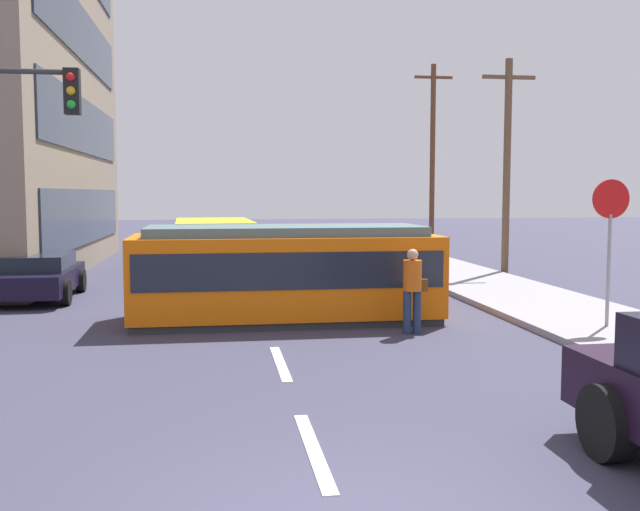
{
  "coord_description": "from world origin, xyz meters",
  "views": [
    {
      "loc": [
        -1.01,
        -5.48,
        2.76
      ],
      "look_at": [
        1.09,
        9.05,
        1.48
      ],
      "focal_mm": 40.54,
      "sensor_mm": 36.0,
      "label": 1
    }
  ],
  "objects_px": {
    "streetcar_tram": "(285,272)",
    "stop_sign": "(610,222)",
    "parked_sedan_mid": "(38,276)",
    "utility_pole_mid": "(507,163)",
    "city_bus": "(214,243)",
    "pedestrian_crossing": "(413,286)",
    "utility_pole_far": "(432,155)"
  },
  "relations": [
    {
      "from": "streetcar_tram",
      "to": "stop_sign",
      "type": "xyz_separation_m",
      "value": [
        6.14,
        -2.33,
        1.13
      ]
    },
    {
      "from": "parked_sedan_mid",
      "to": "utility_pole_mid",
      "type": "distance_m",
      "value": 14.99
    },
    {
      "from": "city_bus",
      "to": "parked_sedan_mid",
      "type": "distance_m",
      "value": 7.02
    },
    {
      "from": "pedestrian_crossing",
      "to": "stop_sign",
      "type": "bearing_deg",
      "value": -6.91
    },
    {
      "from": "utility_pole_far",
      "to": "stop_sign",
      "type": "bearing_deg",
      "value": -97.14
    },
    {
      "from": "pedestrian_crossing",
      "to": "utility_pole_mid",
      "type": "bearing_deg",
      "value": 58.35
    },
    {
      "from": "streetcar_tram",
      "to": "utility_pole_far",
      "type": "distance_m",
      "value": 19.84
    },
    {
      "from": "utility_pole_mid",
      "to": "pedestrian_crossing",
      "type": "bearing_deg",
      "value": -121.65
    },
    {
      "from": "parked_sedan_mid",
      "to": "stop_sign",
      "type": "height_order",
      "value": "stop_sign"
    },
    {
      "from": "streetcar_tram",
      "to": "parked_sedan_mid",
      "type": "bearing_deg",
      "value": 146.75
    },
    {
      "from": "city_bus",
      "to": "parked_sedan_mid",
      "type": "xyz_separation_m",
      "value": [
        -4.5,
        -5.37,
        -0.42
      ]
    },
    {
      "from": "streetcar_tram",
      "to": "city_bus",
      "type": "xyz_separation_m",
      "value": [
        -1.55,
        9.33,
        -0.02
      ]
    },
    {
      "from": "city_bus",
      "to": "stop_sign",
      "type": "xyz_separation_m",
      "value": [
        7.69,
        -11.67,
        1.15
      ]
    },
    {
      "from": "pedestrian_crossing",
      "to": "utility_pole_mid",
      "type": "distance_m",
      "value": 11.48
    },
    {
      "from": "pedestrian_crossing",
      "to": "streetcar_tram",
      "type": "bearing_deg",
      "value": 141.1
    },
    {
      "from": "parked_sedan_mid",
      "to": "utility_pole_far",
      "type": "height_order",
      "value": "utility_pole_far"
    },
    {
      "from": "stop_sign",
      "to": "utility_pole_far",
      "type": "xyz_separation_m",
      "value": [
        2.49,
        19.86,
        2.34
      ]
    },
    {
      "from": "streetcar_tram",
      "to": "parked_sedan_mid",
      "type": "distance_m",
      "value": 7.24
    },
    {
      "from": "streetcar_tram",
      "to": "pedestrian_crossing",
      "type": "height_order",
      "value": "streetcar_tram"
    },
    {
      "from": "utility_pole_mid",
      "to": "city_bus",
      "type": "bearing_deg",
      "value": 169.89
    },
    {
      "from": "city_bus",
      "to": "utility_pole_mid",
      "type": "xyz_separation_m",
      "value": [
        9.7,
        -1.73,
        2.71
      ]
    },
    {
      "from": "streetcar_tram",
      "to": "utility_pole_far",
      "type": "bearing_deg",
      "value": 63.79
    },
    {
      "from": "city_bus",
      "to": "utility_pole_far",
      "type": "xyz_separation_m",
      "value": [
        10.17,
        8.19,
        3.49
      ]
    },
    {
      "from": "pedestrian_crossing",
      "to": "utility_pole_mid",
      "type": "height_order",
      "value": "utility_pole_mid"
    },
    {
      "from": "city_bus",
      "to": "parked_sedan_mid",
      "type": "relative_size",
      "value": 1.3
    },
    {
      "from": "utility_pole_far",
      "to": "parked_sedan_mid",
      "type": "bearing_deg",
      "value": -137.25
    },
    {
      "from": "stop_sign",
      "to": "city_bus",
      "type": "bearing_deg",
      "value": 123.38
    },
    {
      "from": "parked_sedan_mid",
      "to": "stop_sign",
      "type": "xyz_separation_m",
      "value": [
        12.18,
        -6.29,
        1.57
      ]
    },
    {
      "from": "pedestrian_crossing",
      "to": "stop_sign",
      "type": "xyz_separation_m",
      "value": [
        3.83,
        -0.46,
        1.25
      ]
    },
    {
      "from": "parked_sedan_mid",
      "to": "pedestrian_crossing",
      "type": "bearing_deg",
      "value": -34.9
    },
    {
      "from": "streetcar_tram",
      "to": "pedestrian_crossing",
      "type": "distance_m",
      "value": 2.98
    },
    {
      "from": "pedestrian_crossing",
      "to": "stop_sign",
      "type": "distance_m",
      "value": 4.05
    }
  ]
}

